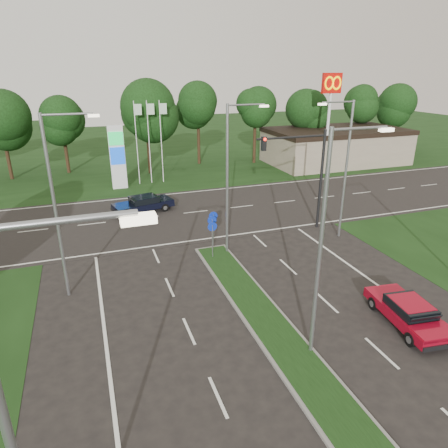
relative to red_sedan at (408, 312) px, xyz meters
name	(u,v)px	position (x,y,z in m)	size (l,w,h in m)	color
verge_far	(133,147)	(-5.89, 48.75, -0.64)	(160.00, 50.00, 0.02)	black
cross_road	(184,214)	(-5.89, 17.75, -0.64)	(160.00, 12.00, 0.02)	black
median_kerb	(320,391)	(-5.89, -2.25, -0.58)	(2.00, 26.00, 0.12)	slate
commercial_building	(335,146)	(16.11, 29.75, 1.36)	(16.00, 9.00, 4.00)	gray
streetlight_median_near	(326,237)	(-4.89, -0.25, 4.44)	(2.53, 0.22, 9.00)	gray
streetlight_median_far	(230,173)	(-4.89, 9.75, 4.44)	(2.53, 0.22, 9.00)	gray
streetlight_left_far	(58,199)	(-14.19, 7.75, 4.44)	(2.53, 0.22, 9.00)	gray
streetlight_right_far	(344,164)	(2.91, 9.75, 4.44)	(2.53, 0.22, 9.00)	gray
traffic_signal	(306,165)	(1.30, 11.74, 4.01)	(5.10, 0.42, 7.00)	black
median_signs	(213,227)	(-5.89, 10.15, 1.07)	(1.16, 1.76, 2.38)	gray
gas_pylon	(120,155)	(-9.68, 26.80, 2.55)	(5.80, 1.26, 8.00)	silver
mcdonalds_sign	(331,97)	(12.11, 25.72, 7.34)	(2.20, 0.47, 10.40)	silver
treeline_far	(147,108)	(-5.79, 33.68, 6.19)	(6.00, 6.00, 9.90)	black
red_sedan	(408,312)	(0.00, 0.00, 0.00)	(2.30, 4.53, 1.20)	maroon
navy_sedan	(143,204)	(-8.81, 19.26, 0.04)	(4.95, 2.89, 1.28)	black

